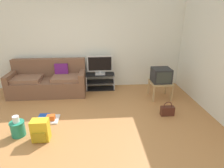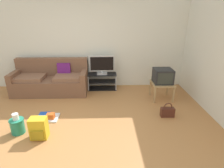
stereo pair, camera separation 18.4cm
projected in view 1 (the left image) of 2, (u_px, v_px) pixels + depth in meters
name	position (u px, v px, depth m)	size (l,w,h in m)	color
ground_plane	(72.00, 134.00, 3.47)	(9.00, 9.80, 0.02)	#B27542
wall_back	(79.00, 42.00, 5.25)	(9.00, 0.10, 2.70)	silver
wall_right	(214.00, 51.00, 3.98)	(0.10, 3.60, 2.70)	silver
couch	(49.00, 81.00, 5.09)	(2.02, 0.83, 0.92)	brown
tv_stand	(100.00, 81.00, 5.41)	(0.82, 0.38, 0.46)	black
flat_tv	(100.00, 65.00, 5.21)	(0.71, 0.22, 0.53)	#B2B2B7
side_table	(160.00, 84.00, 4.79)	(0.53, 0.53, 0.45)	tan
crt_tv	(161.00, 75.00, 4.71)	(0.46, 0.44, 0.36)	#232326
backpack	(41.00, 130.00, 3.22)	(0.29, 0.27, 0.40)	gold
handbag	(167.00, 110.00, 4.04)	(0.29, 0.13, 0.33)	#4C2319
cleaning_bucket	(18.00, 128.00, 3.35)	(0.26, 0.26, 0.40)	#238466
floor_tray	(47.00, 119.00, 3.87)	(0.46, 0.36, 0.14)	silver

